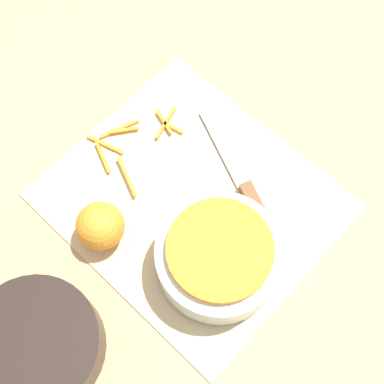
% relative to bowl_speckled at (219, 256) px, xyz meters
% --- Properties ---
extents(ground_plane, '(4.00, 4.00, 0.00)m').
position_rel_bowl_speckled_xyz_m(ground_plane, '(0.10, -0.05, -0.04)').
color(ground_plane, tan).
extents(cutting_board, '(0.41, 0.36, 0.01)m').
position_rel_bowl_speckled_xyz_m(cutting_board, '(0.10, -0.05, -0.04)').
color(cutting_board, '#CCB284').
rests_on(cutting_board, ground_plane).
extents(bowl_speckled, '(0.18, 0.18, 0.08)m').
position_rel_bowl_speckled_xyz_m(bowl_speckled, '(0.00, 0.00, 0.00)').
color(bowl_speckled, silver).
rests_on(bowl_speckled, cutting_board).
extents(bowl_dark, '(0.18, 0.18, 0.07)m').
position_rel_bowl_speckled_xyz_m(bowl_dark, '(0.10, 0.26, -0.01)').
color(bowl_dark, black).
rests_on(bowl_dark, ground_plane).
extents(knife, '(0.25, 0.12, 0.02)m').
position_rel_bowl_speckled_xyz_m(knife, '(0.03, -0.11, -0.03)').
color(knife, brown).
rests_on(knife, cutting_board).
extents(orange_left, '(0.07, 0.07, 0.07)m').
position_rel_bowl_speckled_xyz_m(orange_left, '(0.16, 0.08, -0.00)').
color(orange_left, orange).
rests_on(orange_left, cutting_board).
extents(peel_pile, '(0.14, 0.16, 0.01)m').
position_rel_bowl_speckled_xyz_m(peel_pile, '(0.24, -0.06, -0.03)').
color(peel_pile, orange).
rests_on(peel_pile, cutting_board).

